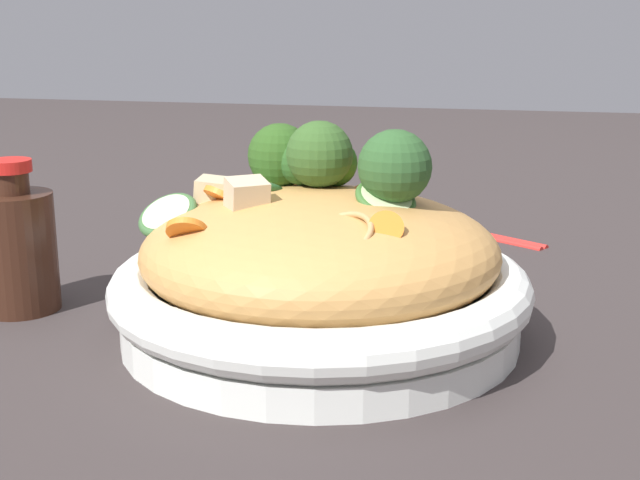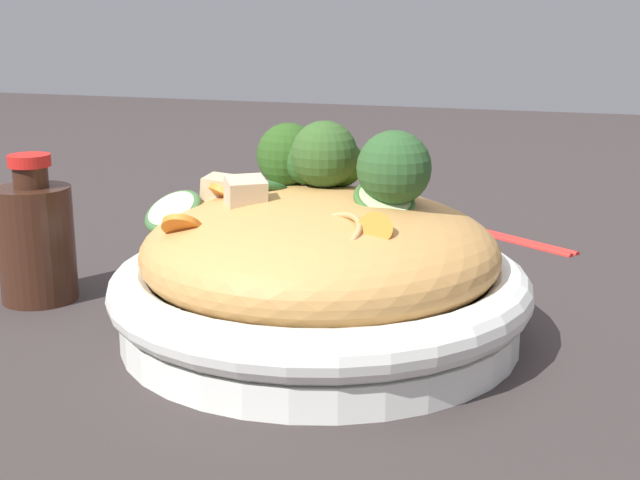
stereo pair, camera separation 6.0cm
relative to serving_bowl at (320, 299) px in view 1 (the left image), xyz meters
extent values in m
plane|color=#352D2D|center=(0.00, 0.00, -0.03)|extent=(3.00, 3.00, 0.00)
cylinder|color=white|center=(0.00, 0.00, -0.02)|extent=(0.28, 0.28, 0.02)
torus|color=white|center=(0.00, 0.00, 0.01)|extent=(0.29, 0.29, 0.03)
ellipsoid|color=tan|center=(0.00, 0.00, 0.03)|extent=(0.25, 0.25, 0.08)
torus|color=tan|center=(0.04, 0.04, 0.05)|extent=(0.06, 0.06, 0.02)
torus|color=#C78C43|center=(-0.05, 0.00, 0.05)|extent=(0.07, 0.07, 0.02)
torus|color=tan|center=(0.03, -0.06, 0.06)|extent=(0.06, 0.06, 0.03)
cone|color=#9EBE6F|center=(-0.01, 0.03, 0.07)|extent=(0.03, 0.03, 0.02)
sphere|color=#325624|center=(-0.01, 0.03, 0.10)|extent=(0.06, 0.06, 0.05)
cone|color=#A4BC79|center=(-0.02, 0.04, 0.07)|extent=(0.03, 0.03, 0.02)
sphere|color=#295220|center=(-0.02, 0.04, 0.09)|extent=(0.05, 0.05, 0.03)
cone|color=#9DB66E|center=(0.00, 0.05, 0.07)|extent=(0.02, 0.02, 0.01)
sphere|color=#285819|center=(0.00, 0.05, 0.09)|extent=(0.05, 0.05, 0.04)
cone|color=#9DC375|center=(0.05, 0.01, 0.07)|extent=(0.03, 0.03, 0.01)
sphere|color=#2B5228|center=(0.05, 0.01, 0.10)|extent=(0.06, 0.06, 0.05)
cone|color=#A0B979|center=(-0.04, 0.05, 0.07)|extent=(0.03, 0.02, 0.02)
sphere|color=#2A4F1B|center=(-0.04, 0.05, 0.09)|extent=(0.05, 0.05, 0.05)
cylinder|color=orange|center=(-0.07, -0.06, 0.06)|extent=(0.03, 0.03, 0.02)
cylinder|color=orange|center=(-0.04, 0.08, 0.06)|extent=(0.03, 0.03, 0.02)
cylinder|color=orange|center=(0.05, -0.06, 0.07)|extent=(0.02, 0.02, 0.02)
cylinder|color=orange|center=(-0.07, 0.01, 0.07)|extent=(0.04, 0.04, 0.02)
cylinder|color=orange|center=(0.03, 0.03, 0.07)|extent=(0.04, 0.04, 0.02)
cylinder|color=beige|center=(0.05, 0.00, 0.07)|extent=(0.05, 0.05, 0.02)
torus|color=#38632A|center=(0.05, 0.00, 0.07)|extent=(0.06, 0.06, 0.02)
cylinder|color=beige|center=(0.04, 0.03, 0.07)|extent=(0.04, 0.04, 0.02)
torus|color=#376829|center=(0.04, 0.03, 0.07)|extent=(0.05, 0.05, 0.02)
cylinder|color=beige|center=(-0.05, 0.02, 0.07)|extent=(0.04, 0.04, 0.02)
torus|color=#2B5D30|center=(-0.05, 0.02, 0.07)|extent=(0.05, 0.05, 0.02)
cylinder|color=beige|center=(-0.11, -0.01, 0.06)|extent=(0.05, 0.04, 0.03)
torus|color=#3A6435|center=(-0.11, -0.01, 0.06)|extent=(0.06, 0.05, 0.03)
cube|color=#CDB692|center=(-0.04, -0.02, 0.08)|extent=(0.04, 0.04, 0.03)
cube|color=beige|center=(-0.09, 0.02, 0.07)|extent=(0.03, 0.03, 0.02)
cylinder|color=#381E14|center=(-0.24, 0.01, 0.02)|extent=(0.06, 0.06, 0.09)
cylinder|color=#381E14|center=(-0.24, 0.01, 0.07)|extent=(0.03, 0.03, 0.02)
cylinder|color=red|center=(-0.24, 0.01, 0.08)|extent=(0.03, 0.03, 0.01)
cylinder|color=red|center=(0.07, 0.34, -0.02)|extent=(0.19, 0.13, 0.01)
cylinder|color=red|center=(0.07, 0.33, -0.02)|extent=(0.19, 0.13, 0.01)
camera|label=1|loc=(0.13, -0.57, 0.20)|focal=48.84mm
camera|label=2|loc=(0.18, -0.55, 0.20)|focal=48.84mm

